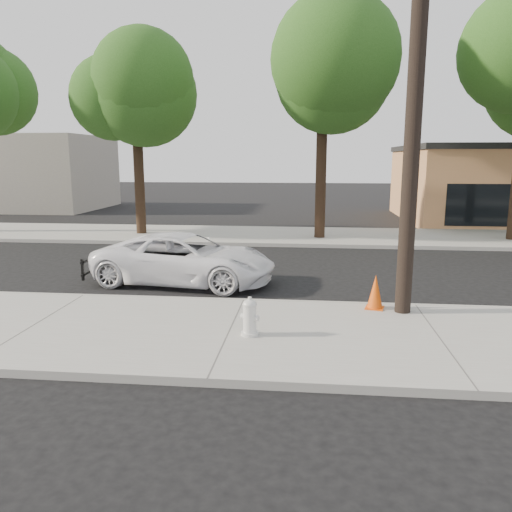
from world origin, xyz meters
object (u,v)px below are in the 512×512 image
Objects in this scene: fire_hydrant at (250,318)px; traffic_cone at (375,292)px; police_cruiser at (185,259)px; utility_pole at (415,97)px.

traffic_cone is (2.60, 2.02, 0.03)m from fire_hydrant.
police_cruiser reaches higher than traffic_cone.
traffic_cone is at bearing 57.30° from fire_hydrant.
traffic_cone is (4.94, -2.39, -0.18)m from police_cruiser.
fire_hydrant is (-3.17, -1.82, -4.21)m from utility_pole.
police_cruiser is 5.49m from traffic_cone.
traffic_cone is at bearing -108.39° from police_cruiser.
traffic_cone reaches higher than fire_hydrant.
utility_pole is 1.78× the size of police_cruiser.
utility_pole is at bearing -19.21° from traffic_cone.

